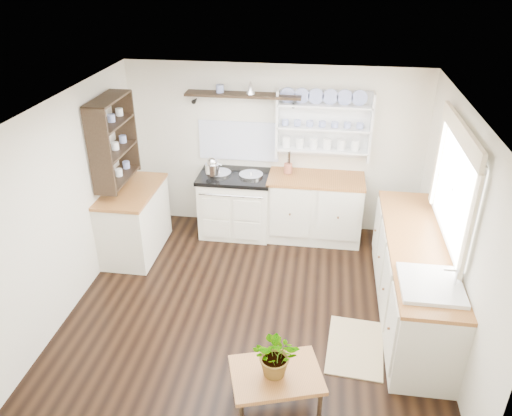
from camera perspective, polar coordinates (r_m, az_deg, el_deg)
name	(u,v)px	position (r m, az deg, el deg)	size (l,w,h in m)	color
floor	(254,304)	(5.78, -0.22, -10.87)	(4.00, 3.80, 0.01)	black
wall_back	(274,149)	(6.86, 2.09, 6.72)	(4.00, 0.02, 2.30)	beige
wall_right	(455,229)	(5.27, 21.82, -2.22)	(0.02, 3.80, 2.30)	beige
wall_left	(71,202)	(5.75, -20.36, 0.60)	(0.02, 3.80, 2.30)	beige
ceiling	(254,106)	(4.70, -0.27, 11.61)	(4.00, 3.80, 0.01)	white
window	(455,184)	(5.21, 21.75, 2.59)	(0.08, 1.55, 1.22)	white
aga_cooker	(236,204)	(6.91, -2.34, 0.51)	(0.98, 0.69, 0.91)	#EEE7CE
back_cabinets	(315,207)	(6.84, 6.71, 0.12)	(1.27, 0.63, 0.90)	beige
right_cabinets	(412,278)	(5.64, 17.43, -7.63)	(0.62, 2.43, 0.90)	beige
belfast_sink	(429,295)	(4.85, 19.14, -9.41)	(0.55, 0.60, 0.45)	white
left_cabinets	(135,220)	(6.66, -13.71, -1.34)	(0.62, 1.13, 0.90)	beige
plate_rack	(324,124)	(6.66, 7.76, 9.53)	(1.20, 0.22, 0.90)	white
high_shelf	(243,96)	(6.56, -1.48, 12.72)	(1.50, 0.29, 0.16)	black
left_shelving	(113,140)	(6.27, -16.02, 7.50)	(0.28, 0.80, 1.05)	black
kettle	(212,166)	(6.61, -5.02, 4.80)	(0.19, 0.19, 0.23)	silver
utensil_crock	(288,168)	(6.70, 3.68, 4.55)	(0.11, 0.11, 0.13)	#A7583D
center_table	(276,377)	(4.47, 2.32, -18.74)	(0.89, 0.74, 0.41)	brown
potted_plant	(277,354)	(4.29, 2.39, -16.37)	(0.38, 0.33, 0.42)	#3F7233
floor_rug	(355,347)	(5.34, 11.27, -15.31)	(0.55, 0.85, 0.02)	#917254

